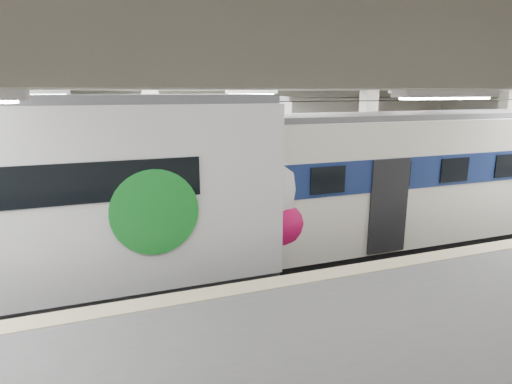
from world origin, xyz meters
name	(u,v)px	position (x,y,z in m)	size (l,w,h in m)	color
station_hall	(305,165)	(0.00, -1.74, 3.24)	(36.00, 24.00, 5.75)	black
modern_emu	(35,205)	(-6.08, 0.00, 2.40)	(15.43, 3.18, 4.90)	silver
older_rer	(443,176)	(5.94, 0.00, 2.27)	(13.07, 2.88, 4.33)	silver
far_train	(80,163)	(-5.25, 5.50, 2.46)	(15.15, 3.52, 4.77)	silver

